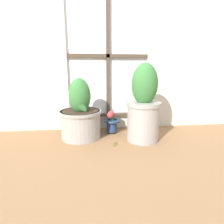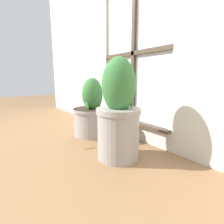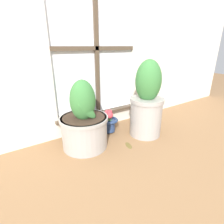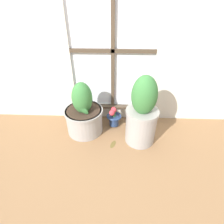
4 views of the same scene
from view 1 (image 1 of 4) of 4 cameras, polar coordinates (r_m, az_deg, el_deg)
ground_plane at (r=1.51m, az=0.64°, el=-11.61°), size 10.00×10.00×0.00m
wall_with_window at (r=2.03m, az=-1.46°, el=31.61°), size 4.40×0.10×2.50m
potted_plant_left at (r=1.69m, az=-10.23°, el=-1.40°), size 0.40×0.40×0.57m
potted_plant_right at (r=1.61m, az=10.32°, el=1.61°), size 0.31×0.31×0.71m
flower_vase at (r=1.81m, az=-0.12°, el=-3.27°), size 0.16×0.16×0.24m
fallen_leaf at (r=1.57m, az=1.12°, el=-10.40°), size 0.08×0.12×0.01m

